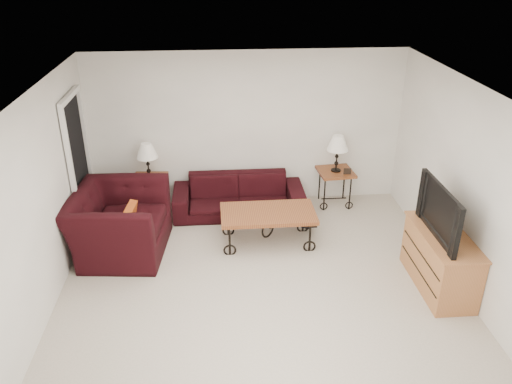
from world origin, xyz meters
TOP-DOWN VIEW (x-y plane):
  - ground at (0.00, 0.00)m, footprint 5.00×5.00m
  - wall_back at (0.00, 2.50)m, footprint 5.00×0.02m
  - wall_front at (0.00, -2.50)m, footprint 5.00×0.02m
  - wall_left at (-2.50, 0.00)m, footprint 0.02×5.00m
  - wall_right at (2.50, 0.00)m, footprint 0.02×5.00m
  - ceiling at (0.00, 0.00)m, footprint 5.00×5.00m
  - doorway at (-2.47, 1.65)m, footprint 0.08×0.94m
  - sofa at (-0.17, 2.02)m, footprint 2.07×0.81m
  - side_table_left at (-1.57, 2.20)m, footprint 0.57×0.57m
  - side_table_right at (1.42, 2.20)m, footprint 0.60×0.60m
  - lamp_left at (-1.57, 2.20)m, footprint 0.35×0.35m
  - lamp_right at (1.42, 2.20)m, footprint 0.37×0.37m
  - photo_frame_left at (-1.72, 2.05)m, footprint 0.12×0.03m
  - photo_frame_right at (1.57, 2.05)m, footprint 0.12×0.03m
  - coffee_table at (0.20, 1.07)m, footprint 1.34×0.73m
  - armchair at (-1.88, 1.02)m, footprint 1.34×1.50m
  - throw_pillow at (-1.73, 0.97)m, footprint 0.15×0.42m
  - tv_stand at (2.23, -0.15)m, footprint 0.52×1.25m
  - television at (2.21, -0.15)m, footprint 0.15×1.12m
  - backpack at (0.84, 1.39)m, footprint 0.45×0.40m

SIDE VIEW (x-z plane):
  - ground at x=0.00m, z-range 0.00..0.00m
  - backpack at x=0.84m, z-range 0.00..0.47m
  - coffee_table at x=0.20m, z-range 0.00..0.50m
  - side_table_left at x=-1.57m, z-range 0.00..0.58m
  - side_table_right at x=1.42m, z-range 0.00..0.60m
  - sofa at x=-0.17m, z-range 0.00..0.60m
  - tv_stand at x=2.23m, z-range 0.00..0.75m
  - armchair at x=-1.88m, z-range 0.00..0.90m
  - throw_pillow at x=-1.73m, z-range 0.32..0.72m
  - photo_frame_left at x=-1.72m, z-range 0.58..0.68m
  - photo_frame_right at x=1.57m, z-range 0.60..0.70m
  - lamp_left at x=-1.57m, z-range 0.58..1.17m
  - lamp_right at x=1.42m, z-range 0.60..1.21m
  - doorway at x=-2.47m, z-range 0.00..2.04m
  - television at x=2.21m, z-range 0.75..1.39m
  - wall_back at x=0.00m, z-range 0.00..2.50m
  - wall_front at x=0.00m, z-range 0.00..2.50m
  - wall_left at x=-2.50m, z-range 0.00..2.50m
  - wall_right at x=2.50m, z-range 0.00..2.50m
  - ceiling at x=0.00m, z-range 2.50..2.50m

